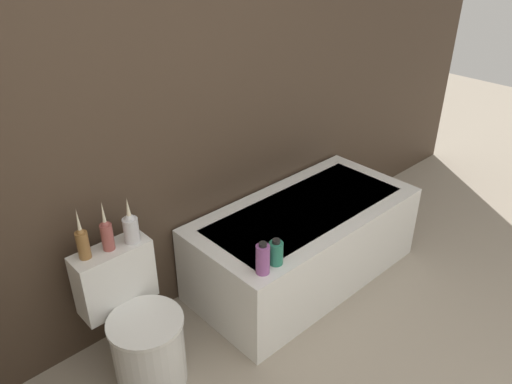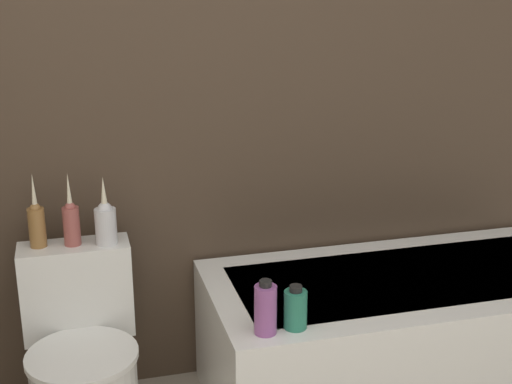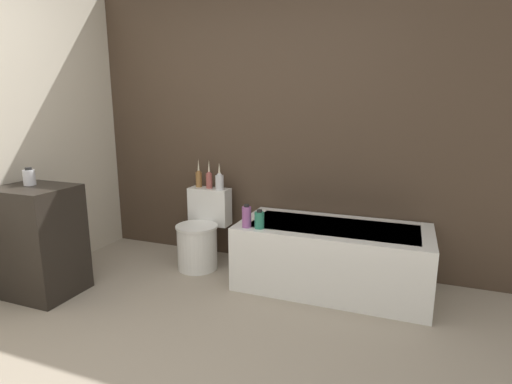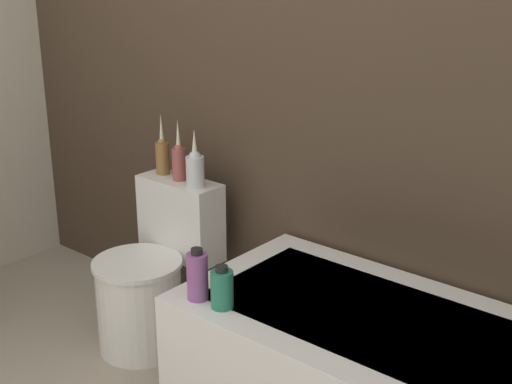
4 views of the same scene
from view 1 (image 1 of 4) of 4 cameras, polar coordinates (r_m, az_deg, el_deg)
The scene contains 8 objects.
wall_back_tiled at distance 2.62m, azimuth -12.80°, elevation 9.89°, with size 6.40×0.06×2.60m.
bathtub at distance 3.28m, azimuth 5.47°, elevation -5.71°, with size 1.51×0.73×0.52m.
toilet at distance 2.68m, azimuth -13.22°, elevation -14.99°, with size 0.39×0.53×0.70m.
vase_gold at distance 2.49m, azimuth -19.22°, elevation -5.40°, with size 0.06×0.06×0.27m.
vase_silver at distance 2.52m, azimuth -16.69°, elevation -4.58°, with size 0.06×0.06×0.27m.
vase_bronze at distance 2.54m, azimuth -14.12°, elevation -3.90°, with size 0.08×0.08×0.25m.
shampoo_bottle_tall at distance 2.55m, azimuth 0.78°, elevation -7.65°, with size 0.07×0.07×0.18m.
shampoo_bottle_short at distance 2.62m, azimuth 2.30°, elevation -6.93°, with size 0.08×0.08×0.15m.
Camera 1 is at (-1.22, -0.11, 2.15)m, focal length 35.00 mm.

